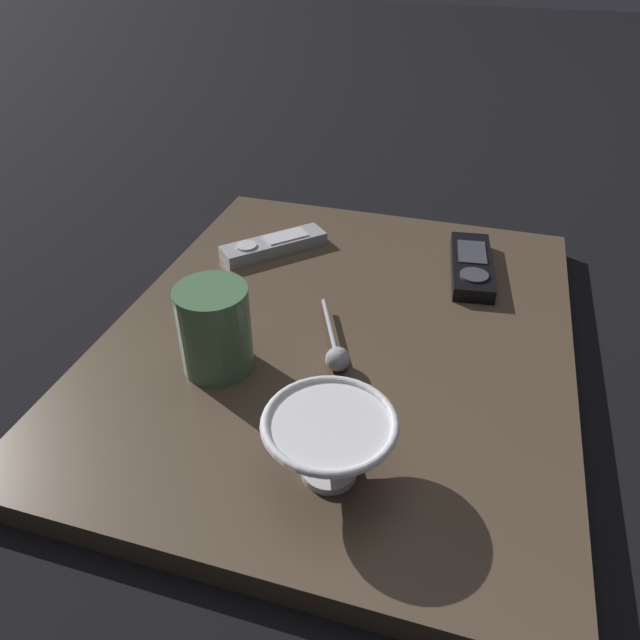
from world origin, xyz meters
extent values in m
plane|color=black|center=(0.00, 0.00, 0.00)|extent=(6.00, 6.00, 0.00)
cube|color=#4C3D2D|center=(0.00, 0.00, 0.02)|extent=(0.68, 0.56, 0.03)
cylinder|color=silver|center=(0.22, 0.05, 0.03)|extent=(0.05, 0.05, 0.01)
cone|color=silver|center=(0.22, 0.05, 0.07)|extent=(0.12, 0.12, 0.06)
torus|color=silver|center=(0.22, 0.05, 0.10)|extent=(0.12, 0.12, 0.01)
cylinder|color=#4C724C|center=(0.11, -0.12, 0.08)|extent=(0.08, 0.08, 0.10)
cylinder|color=#A3A5B2|center=(0.01, -0.01, 0.05)|extent=(0.10, 0.05, 0.01)
sphere|color=#A3A5B2|center=(0.07, 0.02, 0.05)|extent=(0.03, 0.03, 0.03)
cube|color=#9E9EA3|center=(-0.17, -0.15, 0.04)|extent=(0.15, 0.14, 0.02)
cylinder|color=silver|center=(-0.14, -0.18, 0.05)|extent=(0.03, 0.03, 0.00)
cube|color=silver|center=(-0.18, -0.13, 0.05)|extent=(0.07, 0.07, 0.00)
cube|color=black|center=(-0.19, 0.14, 0.04)|extent=(0.17, 0.08, 0.02)
cylinder|color=#3A3A42|center=(-0.14, 0.15, 0.05)|extent=(0.04, 0.04, 0.00)
cube|color=#3A3A42|center=(-0.21, 0.14, 0.05)|extent=(0.07, 0.05, 0.00)
camera|label=1|loc=(0.58, 0.14, 0.47)|focal=33.41mm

